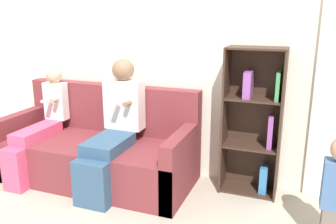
# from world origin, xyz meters

# --- Properties ---
(ground_plane) EXTENTS (14.00, 14.00, 0.00)m
(ground_plane) POSITION_xyz_m (0.00, 0.00, 0.00)
(ground_plane) COLOR #B2A893
(back_wall) EXTENTS (10.00, 0.06, 2.55)m
(back_wall) POSITION_xyz_m (0.00, 0.99, 1.27)
(back_wall) COLOR silver
(back_wall) RESTS_ON ground_plane
(couch) EXTENTS (1.96, 0.86, 0.93)m
(couch) POSITION_xyz_m (-0.25, 0.54, 0.29)
(couch) COLOR maroon
(couch) RESTS_ON ground_plane
(adult_seated) EXTENTS (0.38, 0.83, 1.24)m
(adult_seated) POSITION_xyz_m (-0.00, 0.44, 0.63)
(adult_seated) COLOR #335170
(adult_seated) RESTS_ON ground_plane
(child_seated) EXTENTS (0.25, 0.83, 1.10)m
(child_seated) POSITION_xyz_m (-0.85, 0.39, 0.54)
(child_seated) COLOR #DB4C75
(child_seated) RESTS_ON ground_plane
(bookshelf) EXTENTS (0.52, 0.31, 1.38)m
(bookshelf) POSITION_xyz_m (1.27, 0.83, 0.69)
(bookshelf) COLOR #3D281E
(bookshelf) RESTS_ON ground_plane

